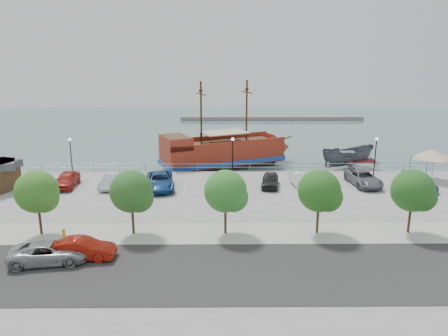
{
  "coord_description": "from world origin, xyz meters",
  "views": [
    {
      "loc": [
        -1.38,
        -40.92,
        13.37
      ],
      "look_at": [
        -1.0,
        2.0,
        2.0
      ],
      "focal_mm": 35.0,
      "sensor_mm": 36.0,
      "label": 1
    }
  ],
  "objects": [
    {
      "name": "pirate_ship",
      "position": [
        0.14,
        14.38,
        0.93
      ],
      "size": [
        18.4,
        11.77,
        11.52
      ],
      "rotation": [
        0.0,
        0.0,
        0.42
      ],
      "color": "#9D2C1A",
      "rests_on": "ground"
    },
    {
      "name": "dock_mid",
      "position": [
        6.74,
        9.2,
        -0.82
      ],
      "size": [
        6.47,
        2.48,
        0.36
      ],
      "primitive_type": "cube",
      "rotation": [
        0.0,
        0.0,
        0.11
      ],
      "color": "gray",
      "rests_on": "ground"
    },
    {
      "name": "street_sedan",
      "position": [
        -10.61,
        -14.1,
        0.72
      ],
      "size": [
        4.36,
        1.57,
        1.43
      ],
      "primitive_type": "imported",
      "rotation": [
        0.0,
        0.0,
        1.56
      ],
      "color": "#9C180B",
      "rests_on": "street"
    },
    {
      "name": "parked_car_a",
      "position": [
        -17.12,
        2.12,
        0.79
      ],
      "size": [
        2.05,
        4.68,
        1.57
      ],
      "primitive_type": "imported",
      "rotation": [
        0.0,
        0.0,
        0.04
      ],
      "color": "#AD251C",
      "rests_on": "land_slab"
    },
    {
      "name": "parked_car_d",
      "position": [
        -1.31,
        2.11,
        0.72
      ],
      "size": [
        2.52,
        5.13,
        1.43
      ],
      "primitive_type": "imported",
      "rotation": [
        0.0,
        0.0,
        -0.11
      ],
      "color": "#143519",
      "rests_on": "land_slab"
    },
    {
      "name": "lamp_post_left",
      "position": [
        -18.0,
        6.5,
        2.94
      ],
      "size": [
        0.36,
        0.36,
        4.28
      ],
      "color": "black",
      "rests_on": "land_slab"
    },
    {
      "name": "lamp_post_right",
      "position": [
        16.0,
        6.5,
        2.94
      ],
      "size": [
        0.36,
        0.36,
        4.28
      ],
      "color": "black",
      "rests_on": "land_slab"
    },
    {
      "name": "speedboat",
      "position": [
        16.26,
        12.09,
        -0.18
      ],
      "size": [
        5.9,
        8.07,
        1.63
      ],
      "primitive_type": "imported",
      "rotation": [
        0.0,
        0.0,
        0.04
      ],
      "color": "white",
      "rests_on": "ground"
    },
    {
      "name": "land_slab",
      "position": [
        0.0,
        -21.0,
        -0.6
      ],
      "size": [
        100.0,
        58.0,
        1.2
      ],
      "primitive_type": "cube",
      "color": "gray",
      "rests_on": "ground"
    },
    {
      "name": "dock_east",
      "position": [
        15.45,
        9.2,
        -0.78
      ],
      "size": [
        7.76,
        2.95,
        0.43
      ],
      "primitive_type": "cube",
      "rotation": [
        0.0,
        0.0,
        -0.11
      ],
      "color": "gray",
      "rests_on": "ground"
    },
    {
      "name": "seawall_railing",
      "position": [
        0.0,
        7.8,
        0.53
      ],
      "size": [
        50.0,
        0.06,
        1.0
      ],
      "color": "gray",
      "rests_on": "land_slab"
    },
    {
      "name": "fire_hydrant",
      "position": [
        -13.0,
        -10.8,
        0.42
      ],
      "size": [
        0.27,
        0.27,
        0.77
      ],
      "rotation": [
        0.0,
        0.0,
        -0.07
      ],
      "color": "gold",
      "rests_on": "sidewalk"
    },
    {
      "name": "street_van",
      "position": [
        -12.59,
        -14.63,
        0.71
      ],
      "size": [
        5.41,
        3.11,
        1.42
      ],
      "primitive_type": "imported",
      "rotation": [
        0.0,
        0.0,
        1.72
      ],
      "color": "#9D9E9F",
      "rests_on": "street"
    },
    {
      "name": "tree_e",
      "position": [
        6.15,
        -10.07,
        3.3
      ],
      "size": [
        3.3,
        3.2,
        5.0
      ],
      "color": "#473321",
      "rests_on": "sidewalk"
    },
    {
      "name": "tree_f",
      "position": [
        13.15,
        -10.07,
        3.3
      ],
      "size": [
        3.3,
        3.2,
        5.0
      ],
      "color": "#473321",
      "rests_on": "sidewalk"
    },
    {
      "name": "sidewalk",
      "position": [
        0.0,
        -10.0,
        0.01
      ],
      "size": [
        100.0,
        4.0,
        0.05
      ],
      "primitive_type": "cube",
      "color": "beige",
      "rests_on": "land_slab"
    },
    {
      "name": "parked_car_g",
      "position": [
        13.51,
        2.46,
        0.76
      ],
      "size": [
        3.03,
        5.66,
        1.51
      ],
      "primitive_type": "imported",
      "rotation": [
        0.0,
        0.0,
        0.1
      ],
      "color": "slate",
      "rests_on": "land_slab"
    },
    {
      "name": "street",
      "position": [
        0.0,
        -16.0,
        0.01
      ],
      "size": [
        100.0,
        8.0,
        0.04
      ],
      "primitive_type": "cube",
      "color": "#332F2F",
      "rests_on": "land_slab"
    },
    {
      "name": "patrol_boat",
      "position": [
        14.76,
        12.71,
        0.36
      ],
      "size": [
        7.46,
        4.14,
        2.73
      ],
      "primitive_type": "imported",
      "rotation": [
        0.0,
        0.0,
        1.79
      ],
      "color": "#4A4F56",
      "rests_on": "ground"
    },
    {
      "name": "parked_car_f",
      "position": [
        6.94,
        1.89,
        0.72
      ],
      "size": [
        2.07,
        4.5,
        1.43
      ],
      "primitive_type": "imported",
      "rotation": [
        0.0,
        0.0,
        0.13
      ],
      "color": "white",
      "rests_on": "land_slab"
    },
    {
      "name": "parked_car_c",
      "position": [
        -7.49,
        1.44,
        0.81
      ],
      "size": [
        3.55,
        6.15,
        1.61
      ],
      "primitive_type": "imported",
      "rotation": [
        0.0,
        0.0,
        0.16
      ],
      "color": "navy",
      "rests_on": "land_slab"
    },
    {
      "name": "tree_b",
      "position": [
        -14.85,
        -10.07,
        3.3
      ],
      "size": [
        3.3,
        3.2,
        5.0
      ],
      "color": "#473321",
      "rests_on": "sidewalk"
    },
    {
      "name": "far_shore",
      "position": [
        10.0,
        55.0,
        -0.6
      ],
      "size": [
        40.0,
        3.0,
        0.8
      ],
      "primitive_type": "cube",
      "color": "gray",
      "rests_on": "ground"
    },
    {
      "name": "tree_d",
      "position": [
        -0.85,
        -10.07,
        3.3
      ],
      "size": [
        3.3,
        3.2,
        5.0
      ],
      "color": "#473321",
      "rests_on": "sidewalk"
    },
    {
      "name": "parked_car_h",
      "position": [
        18.84,
        1.21,
        0.68
      ],
      "size": [
        2.35,
        4.87,
        1.37
      ],
      "primitive_type": "imported",
      "rotation": [
        0.0,
        0.0,
        0.09
      ],
      "color": "#315892",
      "rests_on": "land_slab"
    },
    {
      "name": "tree_c",
      "position": [
        -7.85,
        -10.07,
        3.3
      ],
      "size": [
        3.3,
        3.2,
        5.0
      ],
      "color": "#473321",
      "rests_on": "sidewalk"
    },
    {
      "name": "dock_west",
      "position": [
        -14.06,
        9.2,
        -0.8
      ],
      "size": [
        7.29,
        3.61,
        0.4
      ],
      "primitive_type": "cube",
      "rotation": [
        0.0,
        0.0,
        -0.24
      ],
      "color": "slate",
      "rests_on": "ground"
    },
    {
      "name": "parked_car_e",
      "position": [
        3.75,
        2.02,
        0.71
      ],
      "size": [
        2.31,
        4.39,
        1.43
      ],
      "primitive_type": "imported",
      "rotation": [
        0.0,
        0.0,
        -0.15
      ],
      "color": "black",
      "rests_on": "land_slab"
    },
    {
      "name": "canopy_tent",
      "position": [
        21.32,
        4.47,
        3.37
      ],
      "size": [
        5.38,
        5.38,
        3.87
      ],
      "rotation": [
        0.0,
        0.0,
        0.17
      ],
      "color": "slate",
      "rests_on": "land_slab"
    },
    {
      "name": "lamp_post_mid",
      "position": [
        0.0,
        6.5,
        2.94
      ],
      "size": [
        0.36,
        0.36,
        4.28
      ],
      "color": "black",
      "rests_on": "land_slab"
    },
    {
      "name": "ground",
      "position": [
        0.0,
        0.0,
        -1.0
      ],
      "size": [
        160.0,
        160.0,
        0.0
      ],
      "primitive_type": "plane",
      "color": "#4E6869"
    },
    {
      "name": "parked_car_b",
      "position": [
        -12.47,
        1.87,
        0.69
      ],
      "size": [
        1.95,
        4.35,
        1.39
      ],
      "primitive_type": "imported",
      "rotation": [
        0.0,
        0.0,
        -0.12
      ],
      "color": "silver",
      "rests_on": "land_slab"
    }
  ]
}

